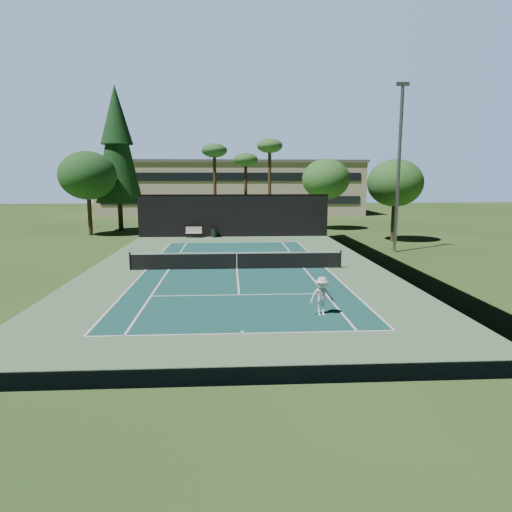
{
  "coord_description": "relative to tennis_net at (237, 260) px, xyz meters",
  "views": [
    {
      "loc": [
        -0.42,
        -27.3,
        5.38
      ],
      "look_at": [
        1.0,
        -3.0,
        1.3
      ],
      "focal_mm": 32.0,
      "sensor_mm": 36.0,
      "label": 1
    }
  ],
  "objects": [
    {
      "name": "ground",
      "position": [
        0.0,
        0.0,
        -0.56
      ],
      "size": [
        160.0,
        160.0,
        0.0
      ],
      "primitive_type": "plane",
      "color": "#31521F",
      "rests_on": "ground"
    },
    {
      "name": "apron_slab",
      "position": [
        0.0,
        0.0,
        -0.55
      ],
      "size": [
        18.0,
        32.0,
        0.01
      ],
      "primitive_type": "cube",
      "color": "#5F875F",
      "rests_on": "ground"
    },
    {
      "name": "court_surface",
      "position": [
        0.0,
        0.0,
        -0.55
      ],
      "size": [
        10.97,
        23.77,
        0.01
      ],
      "primitive_type": "cube",
      "color": "#19514D",
      "rests_on": "ground"
    },
    {
      "name": "court_lines",
      "position": [
        0.0,
        0.0,
        -0.54
      ],
      "size": [
        11.07,
        23.87,
        0.01
      ],
      "color": "white",
      "rests_on": "ground"
    },
    {
      "name": "tennis_net",
      "position": [
        0.0,
        0.0,
        0.0
      ],
      "size": [
        12.9,
        0.1,
        1.1
      ],
      "color": "black",
      "rests_on": "ground"
    },
    {
      "name": "fence",
      "position": [
        0.0,
        0.06,
        1.45
      ],
      "size": [
        18.04,
        32.05,
        4.03
      ],
      "color": "black",
      "rests_on": "ground"
    },
    {
      "name": "player",
      "position": [
        3.25,
        -9.75,
        0.23
      ],
      "size": [
        1.1,
        0.76,
        1.57
      ],
      "primitive_type": "imported",
      "rotation": [
        0.0,
        0.0,
        0.19
      ],
      "color": "white",
      "rests_on": "ground"
    },
    {
      "name": "tennis_ball_a",
      "position": [
        -2.35,
        -12.44,
        -0.52
      ],
      "size": [
        0.07,
        0.07,
        0.07
      ],
      "primitive_type": "sphere",
      "color": "#CFEA35",
      "rests_on": "ground"
    },
    {
      "name": "tennis_ball_b",
      "position": [
        -1.63,
        4.38,
        -0.52
      ],
      "size": [
        0.07,
        0.07,
        0.07
      ],
      "primitive_type": "sphere",
      "color": "#CEE032",
      "rests_on": "ground"
    },
    {
      "name": "tennis_ball_c",
      "position": [
        0.57,
        1.63,
        -0.52
      ],
      "size": [
        0.07,
        0.07,
        0.07
      ],
      "primitive_type": "sphere",
      "color": "#C0E333",
      "rests_on": "ground"
    },
    {
      "name": "tennis_ball_d",
      "position": [
        -5.74,
        2.32,
        -0.52
      ],
      "size": [
        0.07,
        0.07,
        0.07
      ],
      "primitive_type": "sphere",
      "color": "#CBD630",
      "rests_on": "ground"
    },
    {
      "name": "park_bench",
      "position": [
        -3.78,
        15.54,
        -0.01
      ],
      "size": [
        1.5,
        0.45,
        1.02
      ],
      "color": "beige",
      "rests_on": "ground"
    },
    {
      "name": "trash_bin",
      "position": [
        -1.88,
        15.6,
        -0.08
      ],
      "size": [
        0.56,
        0.56,
        0.95
      ],
      "color": "black",
      "rests_on": "ground"
    },
    {
      "name": "pine_tree",
      "position": [
        -12.0,
        22.0,
        9.0
      ],
      "size": [
        4.8,
        4.8,
        15.0
      ],
      "color": "#402E1B",
      "rests_on": "ground"
    },
    {
      "name": "palm_a",
      "position": [
        -2.0,
        24.0,
        7.63
      ],
      "size": [
        2.8,
        2.8,
        9.32
      ],
      "color": "#4B2E20",
      "rests_on": "ground"
    },
    {
      "name": "palm_b",
      "position": [
        1.5,
        26.0,
        6.8
      ],
      "size": [
        2.8,
        2.8,
        8.42
      ],
      "color": "#41291B",
      "rests_on": "ground"
    },
    {
      "name": "palm_c",
      "position": [
        4.0,
        23.0,
        8.05
      ],
      "size": [
        2.8,
        2.8,
        9.77
      ],
      "color": "#48321E",
      "rests_on": "ground"
    },
    {
      "name": "decid_tree_a",
      "position": [
        10.0,
        22.0,
        4.86
      ],
      "size": [
        5.12,
        5.12,
        7.62
      ],
      "color": "#4A3320",
      "rests_on": "ground"
    },
    {
      "name": "decid_tree_b",
      "position": [
        14.0,
        12.0,
        4.52
      ],
      "size": [
        4.8,
        4.8,
        7.14
      ],
      "color": "#4C3820",
      "rests_on": "ground"
    },
    {
      "name": "decid_tree_c",
      "position": [
        -14.0,
        18.0,
        5.21
      ],
      "size": [
        5.44,
        5.44,
        8.09
      ],
      "color": "#4C3120",
      "rests_on": "ground"
    },
    {
      "name": "campus_building",
      "position": [
        0.0,
        45.98,
        3.65
      ],
      "size": [
        40.5,
        12.5,
        8.3
      ],
      "color": "#C3B097",
      "rests_on": "ground"
    },
    {
      "name": "light_pole",
      "position": [
        12.0,
        6.0,
        5.9
      ],
      "size": [
        0.9,
        0.25,
        12.22
      ],
      "color": "#919499",
      "rests_on": "ground"
    }
  ]
}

